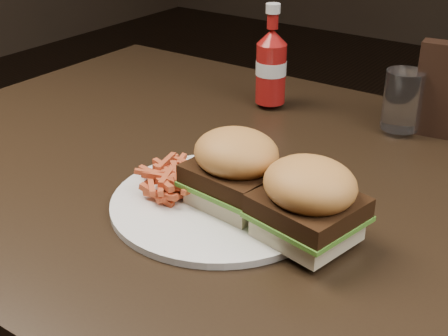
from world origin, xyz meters
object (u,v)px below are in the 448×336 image
Objects in this scene: plate at (219,203)px; tumbler at (402,100)px; dining_table at (264,190)px; ketchup_bottle at (271,73)px.

tumbler is (0.10, 0.35, 0.05)m from plate.
ketchup_bottle is at bearing 119.69° from dining_table.
tumbler is at bearing 69.72° from dining_table.
plate is at bearing -68.80° from ketchup_bottle.
tumbler is (0.23, 0.02, -0.01)m from ketchup_bottle.
dining_table is 4.40× the size of plate.
ketchup_bottle is (-0.13, 0.24, 0.08)m from dining_table.
ketchup_bottle is (-0.13, 0.34, 0.06)m from plate.
dining_table is at bearing 87.62° from plate.
plate is at bearing -92.38° from dining_table.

